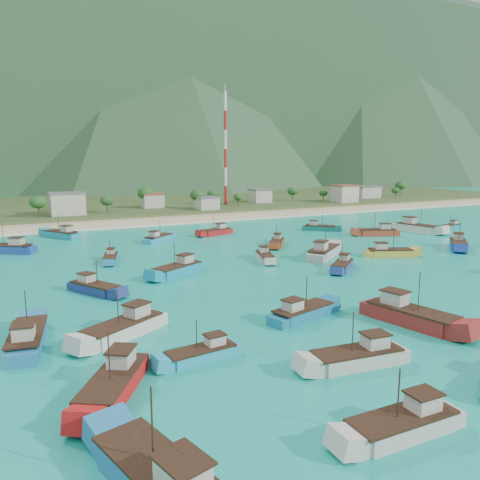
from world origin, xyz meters
name	(u,v)px	position (x,y,z in m)	size (l,w,h in m)	color
ground	(313,266)	(0.00, 0.00, 0.00)	(600.00, 600.00, 0.00)	#0D9980
beach	(179,220)	(0.00, 79.00, 0.00)	(400.00, 18.00, 1.20)	beige
land	(135,205)	(0.00, 140.00, 0.00)	(400.00, 110.00, 2.40)	#385123
surf_line	(189,223)	(0.00, 69.50, 0.00)	(400.00, 2.50, 0.08)	white
mountains	(36,62)	(-18.31, 403.81, 106.83)	(1520.00, 440.00, 260.00)	slate
village	(182,200)	(9.15, 101.36, 4.77)	(217.12, 26.18, 7.41)	beige
vegetation	(143,200)	(-6.04, 103.48, 5.15)	(276.78, 25.44, 8.67)	#235623
radio_tower	(225,149)	(31.39, 108.00, 25.14)	(1.20, 1.20, 47.08)	red
boat_1	(114,385)	(-46.40, -34.07, 0.82)	(8.84, 11.31, 6.66)	red
boat_2	(302,314)	(-19.72, -25.08, 0.71)	(10.72, 5.51, 6.08)	#166E97
boat_3	(110,259)	(-35.20, 22.49, 0.51)	(4.71, 8.80, 4.99)	teal
boat_4	(159,239)	(-19.19, 40.91, 0.67)	(9.59, 8.37, 5.84)	#2B8FBE
boat_6	(410,317)	(-8.37, -32.99, 0.99)	(6.41, 13.37, 7.60)	maroon
boat_7	(202,355)	(-36.47, -30.95, 0.52)	(8.72, 3.45, 5.02)	#1E9EBE
boat_8	(320,228)	(29.03, 37.25, 0.67)	(9.24, 8.83, 5.83)	#126A5E
boat_9	(342,266)	(3.39, -4.95, 0.60)	(8.82, 8.00, 5.45)	navy
boat_13	(451,227)	(67.59, 22.53, 0.49)	(8.53, 3.78, 4.87)	teal
boat_14	(458,245)	(41.86, -0.39, 0.82)	(10.59, 10.01, 6.65)	#2042AB
boat_15	(216,232)	(-1.47, 44.26, 0.70)	(10.62, 6.05, 6.02)	#A71A19
boat_16	(125,329)	(-42.27, -20.43, 0.86)	(11.78, 8.78, 6.86)	beige
boat_17	(178,270)	(-26.37, 5.49, 0.83)	(11.56, 8.45, 6.71)	#118AA9
boat_18	(8,249)	(-54.09, 41.90, 0.89)	(11.99, 9.40, 7.07)	#203E93
boat_20	(389,253)	(20.33, 0.07, 0.72)	(10.70, 6.98, 6.11)	gold
boat_21	(277,243)	(4.94, 22.01, 0.62)	(7.99, 9.14, 5.57)	#8E3B18
boat_24	(417,228)	(52.78, 22.24, 1.08)	(6.43, 14.23, 8.11)	silver
boat_25	(27,340)	(-52.92, -18.86, 0.85)	(5.24, 11.96, 6.83)	#1E6E9D
boat_26	(61,235)	(-40.96, 58.02, 0.85)	(9.15, 11.63, 6.86)	teal
boat_27	(94,289)	(-42.29, 0.08, 0.67)	(7.49, 10.07, 5.87)	navy
boat_29	(324,253)	(6.88, 5.63, 1.00)	(12.65, 10.78, 7.64)	#B0A69F
boat_30	(358,358)	(-22.58, -39.54, 0.75)	(10.94, 4.33, 6.30)	beige
boat_31	(404,426)	(-27.70, -50.72, 0.70)	(10.21, 3.21, 6.00)	beige
boat_32	(378,233)	(37.96, 22.56, 0.81)	(11.62, 7.52, 6.64)	#A83C22
boat_33	(265,257)	(-5.85, 8.98, 0.58)	(5.41, 9.43, 5.34)	#BAB0A9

